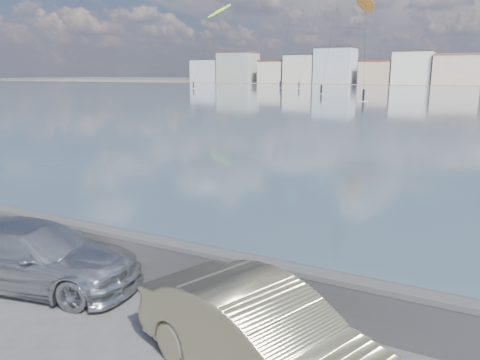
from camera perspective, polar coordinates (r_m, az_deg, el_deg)
name	(u,v)px	position (r m, az deg, el deg)	size (l,w,h in m)	color
ground	(76,349)	(8.78, -19.37, -18.82)	(700.00, 700.00, 0.00)	#333335
bay_water	(456,97)	(96.67, 24.83, 9.13)	(500.00, 177.00, 0.00)	#374F5B
far_shore_strip	(476,84)	(205.03, 26.79, 10.37)	(500.00, 60.00, 0.00)	#4C473D
seawall	(171,260)	(10.29, -8.46, -9.68)	(400.00, 0.36, 1.08)	#28282B
far_buildings	(480,68)	(190.96, 27.25, 12.04)	(240.79, 13.26, 14.60)	#B2B7C6
car_silver	(35,255)	(11.10, -23.74, -8.38)	(1.92, 4.73, 1.37)	#ABAEB3
car_champagne	(263,338)	(7.21, 2.81, -18.69)	(1.56, 4.48, 1.48)	tan
kitesurfer_4	(366,3)	(90.62, 15.06, 20.10)	(5.85, 17.19, 18.34)	orange
kitesurfer_10	(219,12)	(143.24, -2.59, 19.75)	(7.33, 13.71, 24.35)	#8CD826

